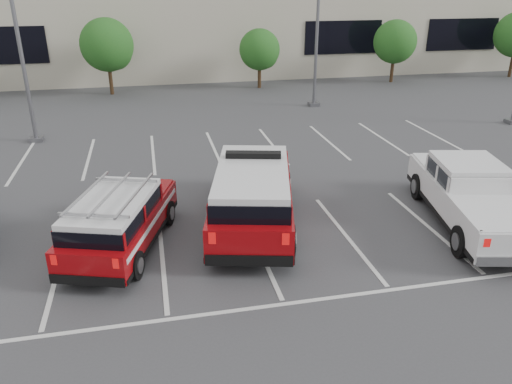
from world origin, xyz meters
The scene contains 11 objects.
ground centered at (0.00, 0.00, 0.00)m, with size 120.00×120.00×0.00m, color #3D3D40.
stall_markings centered at (0.00, 4.50, 0.01)m, with size 23.00×15.00×0.01m, color silver.
convention_building centered at (0.18, 31.86, 4.72)m, with size 60.00×16.99×13.20m.
tree_mid_left centered at (-4.91, 22.05, 3.04)m, with size 3.37×3.37×4.85m.
tree_mid_right centered at (5.09, 22.05, 2.50)m, with size 2.77×2.77×3.99m.
tree_right centered at (15.09, 22.05, 2.77)m, with size 3.07×3.07×4.42m.
light_pole_left centered at (-8.00, 12.00, 5.19)m, with size 0.90×0.60×10.24m.
light_pole_mid centered at (7.00, 16.00, 5.19)m, with size 0.90×0.60×10.24m.
fire_chief_suv centered at (0.15, 1.35, 0.90)m, with size 3.71×6.61×2.20m.
white_pickup centered at (6.70, 0.04, 0.75)m, with size 3.39×6.44×1.88m.
ladder_suv centered at (-3.76, 0.67, 0.76)m, with size 3.31×5.16×1.90m.
Camera 1 is at (-2.72, -12.20, 7.03)m, focal length 35.00 mm.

